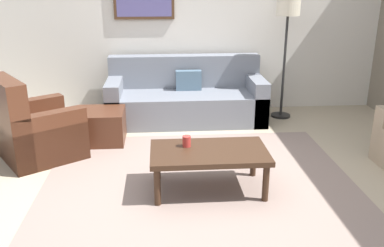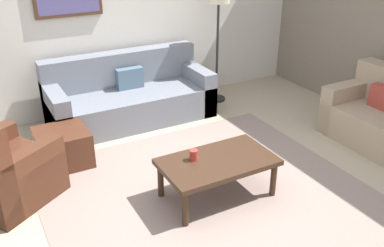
# 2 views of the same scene
# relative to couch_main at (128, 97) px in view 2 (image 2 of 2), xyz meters

# --- Properties ---
(ground_plane) EXTENTS (8.00, 8.00, 0.00)m
(ground_plane) POSITION_rel_couch_main_xyz_m (0.01, -2.09, -0.30)
(ground_plane) COLOR tan
(rear_partition) EXTENTS (6.00, 0.12, 2.80)m
(rear_partition) POSITION_rel_couch_main_xyz_m (0.01, 0.51, 1.10)
(rear_partition) COLOR silver
(rear_partition) RESTS_ON ground_plane
(area_rug) EXTENTS (3.10, 2.78, 0.01)m
(area_rug) POSITION_rel_couch_main_xyz_m (0.01, -2.09, -0.29)
(area_rug) COLOR gray
(area_rug) RESTS_ON ground_plane
(couch_main) EXTENTS (2.17, 0.92, 0.88)m
(couch_main) POSITION_rel_couch_main_xyz_m (0.00, 0.00, 0.00)
(couch_main) COLOR slate
(couch_main) RESTS_ON ground_plane
(armchair_leather) EXTENTS (1.11, 1.11, 0.95)m
(armchair_leather) POSITION_rel_couch_main_xyz_m (-1.78, -1.28, 0.01)
(armchair_leather) COLOR #4C2819
(armchair_leather) RESTS_ON ground_plane
(ottoman) EXTENTS (0.56, 0.56, 0.40)m
(ottoman) POSITION_rel_couch_main_xyz_m (-1.09, -0.82, -0.10)
(ottoman) COLOR #4C2819
(ottoman) RESTS_ON ground_plane
(coffee_table) EXTENTS (1.10, 0.64, 0.41)m
(coffee_table) POSITION_rel_couch_main_xyz_m (0.08, -2.18, 0.06)
(coffee_table) COLOR #382316
(coffee_table) RESTS_ON ground_plane
(cup) EXTENTS (0.08, 0.08, 0.11)m
(cup) POSITION_rel_couch_main_xyz_m (-0.12, -2.08, 0.17)
(cup) COLOR #B2332D
(cup) RESTS_ON coffee_table
(lamp_standing) EXTENTS (0.32, 0.32, 1.71)m
(lamp_standing) POSITION_rel_couch_main_xyz_m (1.40, -0.02, 1.11)
(lamp_standing) COLOR black
(lamp_standing) RESTS_ON ground_plane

